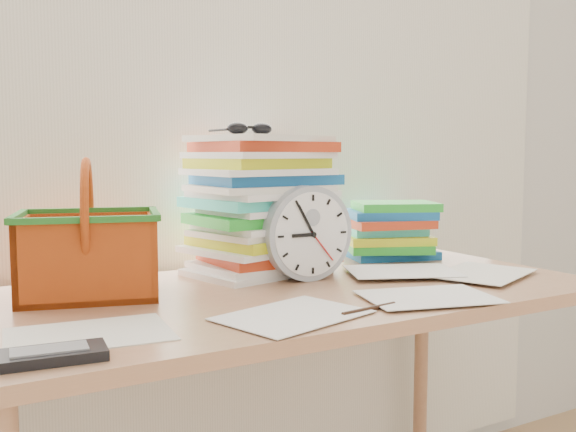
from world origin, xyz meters
TOP-DOWN VIEW (x-y plane):
  - curtain at (0.00, 1.98)m, footprint 2.40×0.01m
  - desk at (0.00, 1.60)m, footprint 1.40×0.70m
  - paper_stack at (0.02, 1.81)m, footprint 0.40×0.35m
  - clock at (0.07, 1.66)m, footprint 0.23×0.05m
  - sunglasses at (-0.03, 1.76)m, footprint 0.14×0.12m
  - book_stack at (0.46, 1.83)m, footprint 0.33×0.30m
  - basket at (-0.43, 1.74)m, footprint 0.34×0.29m
  - pen at (0.01, 1.34)m, footprint 0.14×0.03m
  - calculator at (-0.58, 1.33)m, footprint 0.17×0.09m
  - scattered_papers at (0.00, 1.60)m, footprint 1.26×0.42m

SIDE VIEW (x-z plane):
  - desk at x=0.00m, z-range 0.30..1.05m
  - pen at x=0.01m, z-range 0.75..0.76m
  - scattered_papers at x=0.00m, z-range 0.75..0.77m
  - calculator at x=-0.58m, z-range 0.75..0.77m
  - book_stack at x=0.46m, z-range 0.75..0.92m
  - clock at x=0.07m, z-range 0.75..0.98m
  - basket at x=-0.43m, z-range 0.75..1.04m
  - paper_stack at x=0.02m, z-range 0.75..1.10m
  - sunglasses at x=-0.03m, z-range 1.10..1.13m
  - curtain at x=0.00m, z-range 0.05..2.55m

